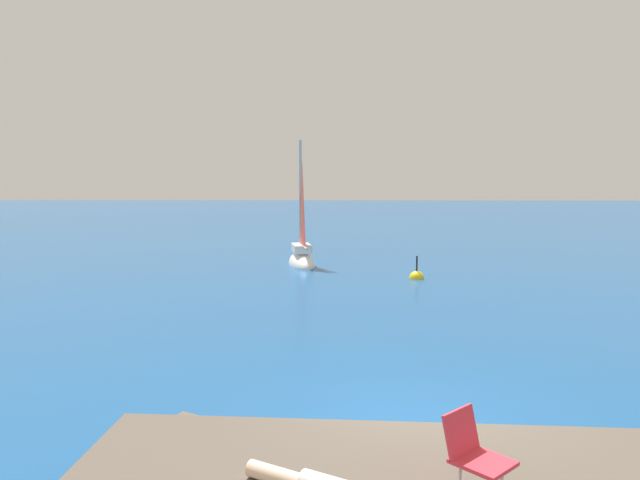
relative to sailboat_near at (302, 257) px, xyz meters
The scene contains 5 objects.
ground_plane 16.94m from the sailboat_near, 81.30° to the right, with size 160.00×160.00×0.00m, color navy.
boulder_seaward 17.53m from the sailboat_near, 92.73° to the right, with size 1.10×0.88×0.60m, color brown.
sailboat_near is the anchor object (origin of this frame).
beach_chair 19.95m from the sailboat_near, 82.19° to the right, with size 0.76×0.76×0.80m.
marker_buoy 5.61m from the sailboat_near, 36.80° to the right, with size 0.56×0.56×1.13m.
Camera 1 is at (-1.26, -8.69, 3.89)m, focal length 33.44 mm.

